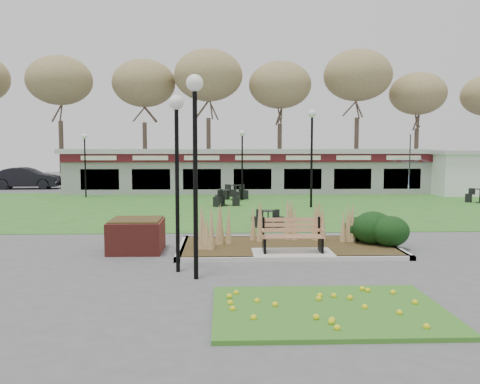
{
  "coord_description": "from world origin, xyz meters",
  "views": [
    {
      "loc": [
        -1.93,
        -13.53,
        2.99
      ],
      "look_at": [
        -1.38,
        2.0,
        1.63
      ],
      "focal_mm": 38.0,
      "sensor_mm": 36.0,
      "label": 1
    }
  ],
  "objects_px": {
    "bistro_set_b": "(268,222)",
    "service_hut": "(466,172)",
    "lamp_post_mid_right": "(242,149)",
    "food_pavilion": "(251,171)",
    "car_silver": "(92,177)",
    "lamp_post_far_right": "(312,136)",
    "brick_planter": "(136,235)",
    "bistro_set_c": "(225,200)",
    "bistro_set_d": "(480,198)",
    "patio_umbrella": "(409,173)",
    "lamp_post_near_left": "(195,131)",
    "car_black": "(27,178)",
    "lamp_post_near_right": "(177,144)",
    "bistro_set_a": "(235,195)",
    "lamp_post_far_left": "(85,151)",
    "park_bench": "(292,235)"
  },
  "relations": [
    {
      "from": "brick_planter",
      "to": "service_hut",
      "type": "height_order",
      "value": "service_hut"
    },
    {
      "from": "food_pavilion",
      "to": "lamp_post_mid_right",
      "type": "bearing_deg",
      "value": -99.28
    },
    {
      "from": "park_bench",
      "to": "bistro_set_a",
      "type": "bearing_deg",
      "value": 94.54
    },
    {
      "from": "bistro_set_b",
      "to": "bistro_set_d",
      "type": "xyz_separation_m",
      "value": [
        12.24,
        8.29,
        0.03
      ]
    },
    {
      "from": "bistro_set_b",
      "to": "service_hut",
      "type": "bearing_deg",
      "value": 43.42
    },
    {
      "from": "lamp_post_far_left",
      "to": "bistro_set_d",
      "type": "height_order",
      "value": "lamp_post_far_left"
    },
    {
      "from": "bistro_set_a",
      "to": "lamp_post_mid_right",
      "type": "bearing_deg",
      "value": -19.23
    },
    {
      "from": "lamp_post_near_left",
      "to": "car_black",
      "type": "height_order",
      "value": "lamp_post_near_left"
    },
    {
      "from": "brick_planter",
      "to": "patio_umbrella",
      "type": "bearing_deg",
      "value": 44.06
    },
    {
      "from": "lamp_post_near_right",
      "to": "lamp_post_mid_right",
      "type": "height_order",
      "value": "lamp_post_near_right"
    },
    {
      "from": "bistro_set_d",
      "to": "patio_umbrella",
      "type": "bearing_deg",
      "value": -175.86
    },
    {
      "from": "car_black",
      "to": "lamp_post_near_left",
      "type": "bearing_deg",
      "value": -155.69
    },
    {
      "from": "brick_planter",
      "to": "bistro_set_a",
      "type": "distance_m",
      "value": 14.61
    },
    {
      "from": "bistro_set_b",
      "to": "car_black",
      "type": "height_order",
      "value": "car_black"
    },
    {
      "from": "service_hut",
      "to": "lamp_post_near_right",
      "type": "xyz_separation_m",
      "value": [
        -16.5,
        -19.45,
        1.62
      ]
    },
    {
      "from": "lamp_post_far_right",
      "to": "car_silver",
      "type": "height_order",
      "value": "lamp_post_far_right"
    },
    {
      "from": "lamp_post_far_right",
      "to": "bistro_set_c",
      "type": "xyz_separation_m",
      "value": [
        -4.32,
        0.88,
        -3.25
      ]
    },
    {
      "from": "bistro_set_d",
      "to": "patio_umbrella",
      "type": "xyz_separation_m",
      "value": [
        -4.0,
        -0.29,
        1.37
      ]
    },
    {
      "from": "lamp_post_far_right",
      "to": "car_silver",
      "type": "distance_m",
      "value": 19.85
    },
    {
      "from": "lamp_post_far_right",
      "to": "bistro_set_b",
      "type": "height_order",
      "value": "lamp_post_far_right"
    },
    {
      "from": "lamp_post_mid_right",
      "to": "car_black",
      "type": "bearing_deg",
      "value": 150.59
    },
    {
      "from": "lamp_post_far_right",
      "to": "patio_umbrella",
      "type": "bearing_deg",
      "value": 15.22
    },
    {
      "from": "lamp_post_mid_right",
      "to": "patio_umbrella",
      "type": "xyz_separation_m",
      "value": [
        8.79,
        -2.11,
        -1.25
      ]
    },
    {
      "from": "food_pavilion",
      "to": "lamp_post_far_left",
      "type": "distance_m",
      "value": 10.59
    },
    {
      "from": "lamp_post_far_left",
      "to": "car_black",
      "type": "xyz_separation_m",
      "value": [
        -6.05,
        6.76,
        -2.0
      ]
    },
    {
      "from": "bistro_set_b",
      "to": "lamp_post_mid_right",
      "type": "bearing_deg",
      "value": 93.14
    },
    {
      "from": "brick_planter",
      "to": "lamp_post_near_right",
      "type": "xyz_separation_m",
      "value": [
        1.4,
        -2.45,
        2.6
      ]
    },
    {
      "from": "bistro_set_a",
      "to": "brick_planter",
      "type": "bearing_deg",
      "value": -102.69
    },
    {
      "from": "food_pavilion",
      "to": "service_hut",
      "type": "distance_m",
      "value": 13.64
    },
    {
      "from": "bistro_set_b",
      "to": "patio_umbrella",
      "type": "distance_m",
      "value": 11.57
    },
    {
      "from": "lamp_post_near_right",
      "to": "bistro_set_a",
      "type": "xyz_separation_m",
      "value": [
        1.81,
        16.7,
        -2.77
      ]
    },
    {
      "from": "park_bench",
      "to": "brick_planter",
      "type": "xyz_separation_m",
      "value": [
        -4.4,
        0.75,
        -0.11
      ]
    },
    {
      "from": "food_pavilion",
      "to": "car_silver",
      "type": "relative_size",
      "value": 5.3
    },
    {
      "from": "brick_planter",
      "to": "service_hut",
      "type": "distance_m",
      "value": 24.71
    },
    {
      "from": "park_bench",
      "to": "bistro_set_c",
      "type": "relative_size",
      "value": 1.12
    },
    {
      "from": "bistro_set_b",
      "to": "lamp_post_near_right",
      "type": "bearing_deg",
      "value": -113.15
    },
    {
      "from": "lamp_post_near_right",
      "to": "bistro_set_a",
      "type": "bearing_deg",
      "value": 83.82
    },
    {
      "from": "lamp_post_mid_right",
      "to": "bistro_set_c",
      "type": "bearing_deg",
      "value": -110.4
    },
    {
      "from": "car_silver",
      "to": "park_bench",
      "type": "bearing_deg",
      "value": -157.58
    },
    {
      "from": "lamp_post_mid_right",
      "to": "bistro_set_d",
      "type": "relative_size",
      "value": 2.81
    },
    {
      "from": "car_black",
      "to": "lamp_post_far_left",
      "type": "bearing_deg",
      "value": -141.56
    },
    {
      "from": "lamp_post_near_left",
      "to": "bistro_set_b",
      "type": "xyz_separation_m",
      "value": [
        2.29,
        7.14,
        -3.11
      ]
    },
    {
      "from": "service_hut",
      "to": "patio_umbrella",
      "type": "distance_m",
      "value": 7.44
    },
    {
      "from": "lamp_post_near_left",
      "to": "lamp_post_far_right",
      "type": "xyz_separation_m",
      "value": [
        5.04,
        13.65,
        0.19
      ]
    },
    {
      "from": "service_hut",
      "to": "lamp_post_far_left",
      "type": "height_order",
      "value": "lamp_post_far_left"
    },
    {
      "from": "bistro_set_d",
      "to": "car_silver",
      "type": "height_order",
      "value": "car_silver"
    },
    {
      "from": "brick_planter",
      "to": "bistro_set_c",
      "type": "bearing_deg",
      "value": 77.17
    },
    {
      "from": "lamp_post_near_right",
      "to": "patio_umbrella",
      "type": "height_order",
      "value": "lamp_post_near_right"
    },
    {
      "from": "park_bench",
      "to": "bistro_set_a",
      "type": "xyz_separation_m",
      "value": [
        -1.19,
        15.0,
        -0.29
      ]
    },
    {
      "from": "bistro_set_c",
      "to": "lamp_post_far_right",
      "type": "bearing_deg",
      "value": -11.47
    }
  ]
}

